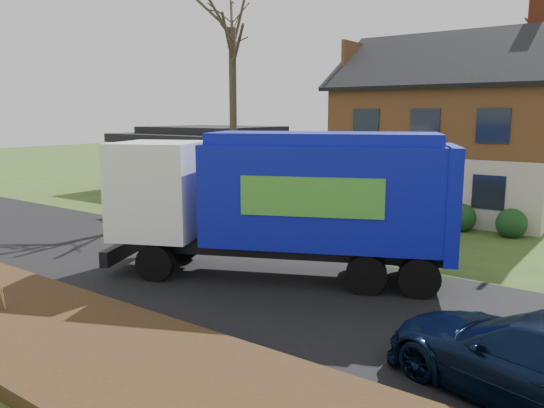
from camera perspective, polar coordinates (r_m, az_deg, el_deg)
The scene contains 8 objects.
ground at distance 15.11m, azimuth -5.75°, elevation -7.48°, with size 120.00×120.00×0.00m, color #314D19.
road at distance 15.10m, azimuth -5.76°, elevation -7.44°, with size 80.00×7.00×0.02m, color black.
mulch_verge at distance 11.89m, azimuth -23.45°, elevation -12.34°, with size 80.00×3.50×0.30m, color black.
main_house at distance 25.96m, azimuth 17.88°, elevation 8.31°, with size 12.95×8.95×9.26m.
ranch_house at distance 32.24m, azimuth -6.35°, elevation 4.95°, with size 9.80×8.20×3.70m.
garbage_truck at distance 14.24m, azimuth 1.54°, elevation 0.96°, with size 9.44×6.10×3.96m.
silver_sedan at distance 23.10m, azimuth -10.44°, elevation 0.49°, with size 1.73×4.97×1.64m, color #B8BAC1.
navy_wagon at distance 9.33m, azimuth 26.89°, elevation -14.88°, with size 2.04×5.03×1.46m, color #0B1732.
Camera 1 is at (9.66, -10.73, 4.45)m, focal length 35.00 mm.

